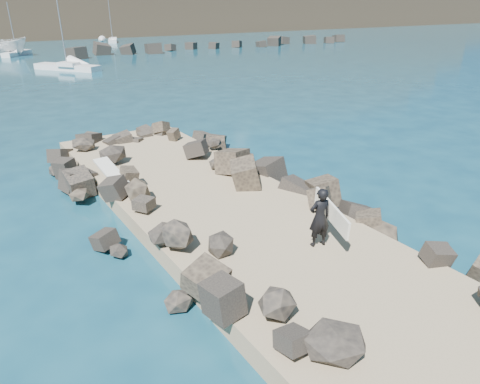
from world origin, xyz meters
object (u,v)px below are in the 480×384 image
(surfer_with_board, at_px, (321,217))
(boat_imported, at_px, (5,46))
(surfboard_resting, at_px, (112,175))
(sailboat_c, at_px, (67,67))

(surfer_with_board, bearing_deg, boat_imported, 89.92)
(surfboard_resting, distance_m, sailboat_c, 39.13)
(surfboard_resting, relative_size, sailboat_c, 0.23)
(surfer_with_board, distance_m, sailboat_c, 46.21)
(surfboard_resting, distance_m, boat_imported, 58.98)
(surfboard_resting, xyz_separation_m, surfer_with_board, (3.53, -7.63, 0.46))
(boat_imported, bearing_deg, surfer_with_board, -141.62)
(sailboat_c, bearing_deg, surfboard_resting, -100.99)
(surfer_with_board, xyz_separation_m, sailboat_c, (3.93, 46.03, -1.15))
(boat_imported, bearing_deg, surfboard_resting, -145.06)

